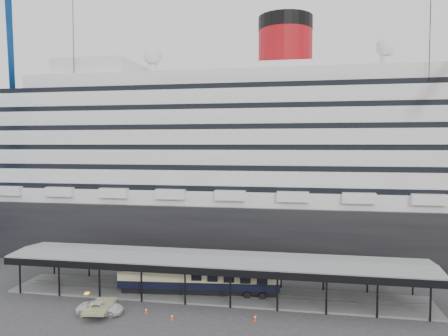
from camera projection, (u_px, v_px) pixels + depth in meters
The scene contains 8 objects.
ground at pixel (206, 309), 53.51m from camera, with size 200.00×200.00×0.00m, color #313133.
cruise_ship at pixel (243, 154), 83.97m from camera, with size 130.00×30.00×43.90m.
platform_canopy at pixel (214, 278), 58.30m from camera, with size 56.00×9.18×5.30m.
port_truck at pixel (101, 308), 51.78m from camera, with size 2.47×5.36×1.49m, color silver.
pullman_carriage at pixel (199, 275), 58.67m from camera, with size 21.80×4.98×21.23m.
traffic_cone_left at pixel (146, 310), 52.14m from camera, with size 0.39×0.39×0.66m.
traffic_cone_mid at pixel (172, 317), 50.17m from camera, with size 0.42×0.42×0.67m.
traffic_cone_right at pixel (255, 318), 49.81m from camera, with size 0.52×0.52×0.80m.
Camera 1 is at (11.70, -51.26, 20.08)m, focal length 35.00 mm.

